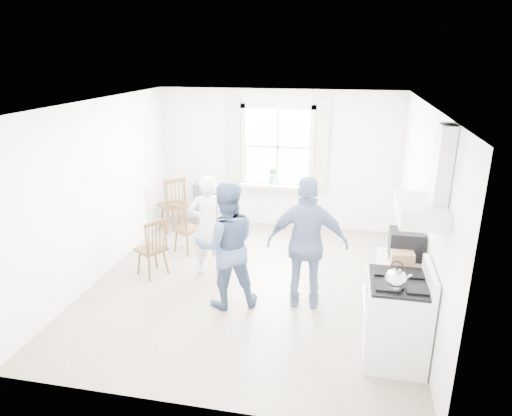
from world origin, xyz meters
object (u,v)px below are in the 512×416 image
(gas_stove, at_px, (396,319))
(person_mid, at_px, (226,246))
(person_right, at_px, (307,244))
(windsor_chair_b, at_px, (182,223))
(windsor_chair_c, at_px, (154,242))
(stereo_stack, at_px, (405,244))
(person_left, at_px, (208,226))
(low_cabinet, at_px, (397,291))
(windsor_chair_a, at_px, (174,199))

(gas_stove, height_order, person_mid, person_mid)
(person_right, bearing_deg, windsor_chair_b, -33.56)
(gas_stove, distance_m, windsor_chair_c, 3.60)
(person_mid, bearing_deg, gas_stove, 137.94)
(stereo_stack, height_order, windsor_chair_b, stereo_stack)
(person_mid, bearing_deg, person_left, -80.78)
(gas_stove, height_order, person_left, person_left)
(low_cabinet, bearing_deg, windsor_chair_b, 155.75)
(windsor_chair_a, bearing_deg, windsor_chair_c, -77.97)
(low_cabinet, relative_size, stereo_stack, 2.41)
(windsor_chair_b, height_order, windsor_chair_c, windsor_chair_c)
(windsor_chair_c, relative_size, person_left, 0.59)
(gas_stove, height_order, low_cabinet, gas_stove)
(windsor_chair_b, relative_size, person_right, 0.50)
(gas_stove, xyz_separation_m, stereo_stack, (0.11, 0.74, 0.58))
(stereo_stack, distance_m, windsor_chair_c, 3.54)
(person_left, bearing_deg, low_cabinet, 140.12)
(person_left, xyz_separation_m, person_right, (1.53, -0.64, 0.11))
(person_right, bearing_deg, windsor_chair_c, -12.91)
(stereo_stack, height_order, windsor_chair_c, stereo_stack)
(stereo_stack, xyz_separation_m, windsor_chair_a, (-3.85, 2.39, -0.43))
(person_mid, height_order, person_right, person_right)
(person_right, bearing_deg, stereo_stack, 167.48)
(gas_stove, bearing_deg, stereo_stack, 81.42)
(windsor_chair_b, bearing_deg, person_mid, -51.41)
(gas_stove, distance_m, windsor_chair_a, 4.87)
(low_cabinet, bearing_deg, gas_stove, -95.68)
(windsor_chair_b, height_order, person_right, person_right)
(windsor_chair_a, height_order, person_mid, person_mid)
(windsor_chair_b, distance_m, windsor_chair_c, 0.89)
(low_cabinet, bearing_deg, person_left, 161.90)
(low_cabinet, height_order, stereo_stack, stereo_stack)
(stereo_stack, bearing_deg, person_left, 162.94)
(gas_stove, distance_m, stereo_stack, 0.95)
(low_cabinet, relative_size, windsor_chair_b, 1.02)
(gas_stove, relative_size, person_left, 0.72)
(windsor_chair_c, distance_m, person_left, 0.83)
(windsor_chair_b, distance_m, person_mid, 1.87)
(gas_stove, height_order, windsor_chair_a, gas_stove)
(windsor_chair_b, bearing_deg, stereo_stack, -23.40)
(windsor_chair_a, xyz_separation_m, person_left, (1.14, -1.56, 0.14))
(low_cabinet, relative_size, windsor_chair_c, 0.99)
(person_right, bearing_deg, windsor_chair_a, -42.89)
(person_mid, bearing_deg, windsor_chair_b, -73.74)
(windsor_chair_c, height_order, person_right, person_right)
(low_cabinet, height_order, person_mid, person_mid)
(gas_stove, relative_size, windsor_chair_c, 1.23)
(windsor_chair_b, height_order, person_left, person_left)
(windsor_chair_b, xyz_separation_m, windsor_chair_c, (-0.11, -0.88, 0.02))
(person_mid, xyz_separation_m, person_right, (1.03, 0.18, 0.04))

